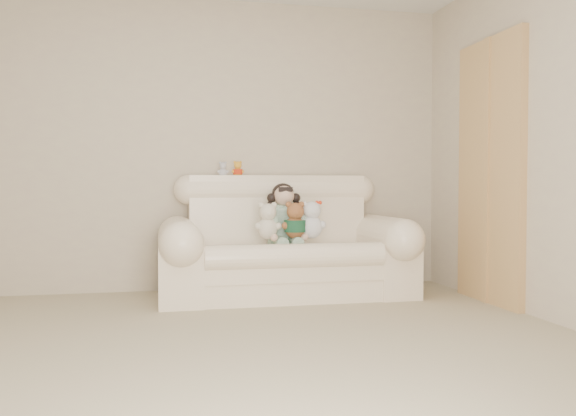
{
  "coord_description": "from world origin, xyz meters",
  "views": [
    {
      "loc": [
        -0.36,
        -2.93,
        0.92
      ],
      "look_at": [
        0.68,
        1.9,
        0.75
      ],
      "focal_mm": 37.42,
      "sensor_mm": 36.0,
      "label": 1
    }
  ],
  "objects_px": {
    "white_cat": "(312,216)",
    "cream_teddy": "(268,217)",
    "sofa": "(285,235)",
    "seated_child": "(284,214)",
    "brown_teddy": "(295,217)"
  },
  "relations": [
    {
      "from": "white_cat",
      "to": "cream_teddy",
      "type": "xyz_separation_m",
      "value": [
        -0.37,
        0.01,
        -0.01
      ]
    },
    {
      "from": "cream_teddy",
      "to": "sofa",
      "type": "bearing_deg",
      "value": 15.8
    },
    {
      "from": "seated_child",
      "to": "white_cat",
      "type": "distance_m",
      "value": 0.27
    },
    {
      "from": "sofa",
      "to": "seated_child",
      "type": "xyz_separation_m",
      "value": [
        0.0,
        0.08,
        0.18
      ]
    },
    {
      "from": "white_cat",
      "to": "cream_teddy",
      "type": "distance_m",
      "value": 0.37
    },
    {
      "from": "sofa",
      "to": "seated_child",
      "type": "height_order",
      "value": "sofa"
    },
    {
      "from": "seated_child",
      "to": "brown_teddy",
      "type": "height_order",
      "value": "seated_child"
    },
    {
      "from": "brown_teddy",
      "to": "seated_child",
      "type": "bearing_deg",
      "value": 84.54
    },
    {
      "from": "sofa",
      "to": "white_cat",
      "type": "xyz_separation_m",
      "value": [
        0.2,
        -0.11,
        0.17
      ]
    },
    {
      "from": "sofa",
      "to": "seated_child",
      "type": "bearing_deg",
      "value": 87.56
    },
    {
      "from": "sofa",
      "to": "brown_teddy",
      "type": "height_order",
      "value": "sofa"
    },
    {
      "from": "sofa",
      "to": "white_cat",
      "type": "distance_m",
      "value": 0.28
    },
    {
      "from": "sofa",
      "to": "cream_teddy",
      "type": "bearing_deg",
      "value": -148.31
    },
    {
      "from": "brown_teddy",
      "to": "white_cat",
      "type": "relative_size",
      "value": 0.96
    },
    {
      "from": "seated_child",
      "to": "brown_teddy",
      "type": "distance_m",
      "value": 0.2
    }
  ]
}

